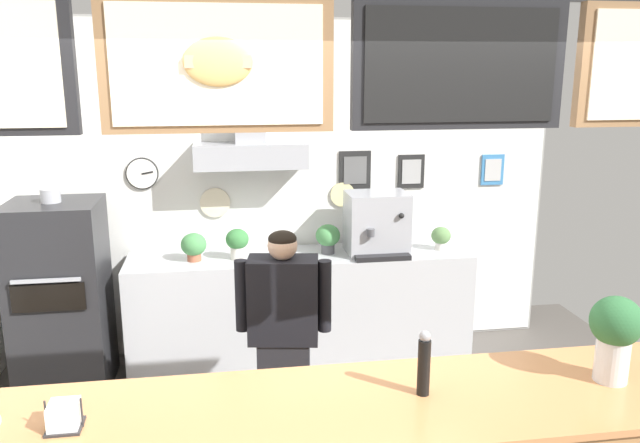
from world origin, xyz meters
The scene contains 12 objects.
back_wall_assembly centered at (-0.01, 2.29, 1.49)m, with size 4.70×2.93×2.79m.
back_prep_counter centered at (0.14, 2.07, 0.46)m, with size 2.76×0.59×0.93m.
pizza_oven centered at (-1.70, 1.91, 0.73)m, with size 0.66×0.65×1.55m.
shop_worker centered at (-0.14, 0.73, 0.79)m, with size 0.57×0.29×1.48m.
espresso_machine centered at (0.75, 2.04, 1.17)m, with size 0.49×0.46×0.50m.
potted_basil centered at (-0.71, 2.04, 1.05)m, with size 0.20×0.20×0.22m.
potted_sage centered at (1.30, 2.04, 1.04)m, with size 0.16×0.16×0.19m.
potted_thyme centered at (0.36, 2.08, 1.07)m, with size 0.20×0.20×0.24m.
potted_rosemary centered at (-0.37, 2.03, 1.07)m, with size 0.18×0.18×0.24m.
pepper_grinder centered at (0.32, -0.52, 1.22)m, with size 0.05×0.05×0.28m.
napkin_holder centered at (-1.09, -0.56, 1.13)m, with size 0.14×0.13×0.12m.
basil_vase centered at (1.15, -0.53, 1.29)m, with size 0.22×0.22×0.38m.
Camera 1 is at (-0.47, -2.81, 2.40)m, focal length 35.66 mm.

